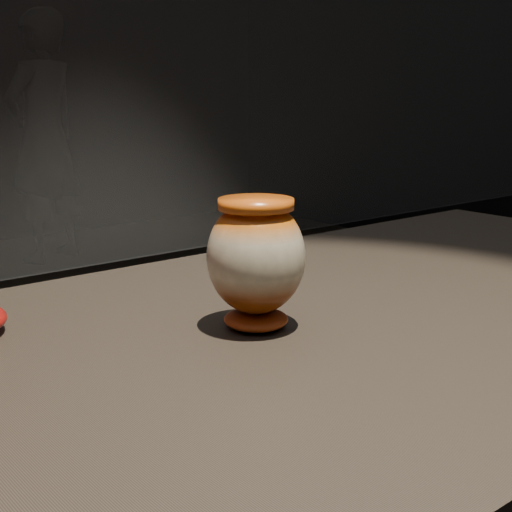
# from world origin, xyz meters

# --- Properties ---
(main_vase) EXTENTS (0.16, 0.16, 0.16)m
(main_vase) POSITION_xyz_m (0.04, 0.02, 0.99)
(main_vase) COLOR #712D0A
(main_vase) RESTS_ON display_plinth
(visitor) EXTENTS (0.74, 0.62, 1.72)m
(visitor) POSITION_xyz_m (1.50, 4.14, 0.86)
(visitor) COLOR black
(visitor) RESTS_ON ground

